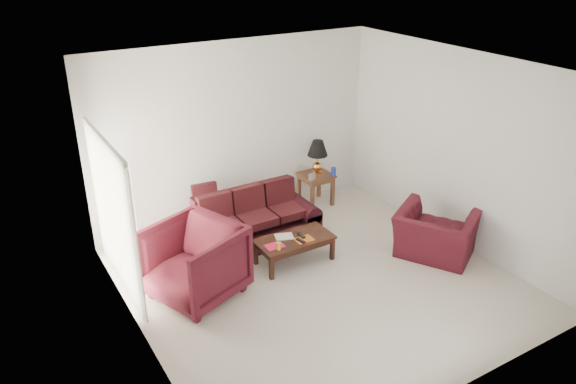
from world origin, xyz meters
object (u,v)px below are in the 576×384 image
object	(u,v)px
armchair_left	(194,262)
coffee_table	(294,250)
sofa	(254,219)
end_table	(316,189)
floor_lamp	(128,208)
armchair_right	(435,234)

from	to	relation	value
armchair_left	coffee_table	bearing A→B (deg)	70.43
sofa	coffee_table	bearing A→B (deg)	-74.74
armchair_left	coffee_table	world-z (taller)	armchair_left
end_table	floor_lamp	world-z (taller)	floor_lamp
sofa	armchair_left	distance (m)	1.60
coffee_table	armchair_left	bearing A→B (deg)	164.74
floor_lamp	armchair_left	distance (m)	1.68
sofa	armchair_right	distance (m)	2.78
sofa	coffee_table	size ratio (longest dim) A/B	1.78
sofa	floor_lamp	xyz separation A→B (m)	(-1.73, 0.77, 0.30)
end_table	coffee_table	xyz separation A→B (m)	(-1.38, -1.50, -0.09)
floor_lamp	coffee_table	xyz separation A→B (m)	(1.97, -1.58, -0.52)
sofa	floor_lamp	distance (m)	1.92
floor_lamp	coffee_table	bearing A→B (deg)	-38.76
end_table	sofa	bearing A→B (deg)	-156.94
end_table	floor_lamp	bearing A→B (deg)	178.64
coffee_table	armchair_right	bearing A→B (deg)	-42.83
end_table	armchair_left	size ratio (longest dim) A/B	0.51
floor_lamp	coffee_table	world-z (taller)	floor_lamp
floor_lamp	armchair_right	distance (m)	4.65
floor_lamp	end_table	bearing A→B (deg)	-1.36
armchair_right	coffee_table	world-z (taller)	armchair_right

